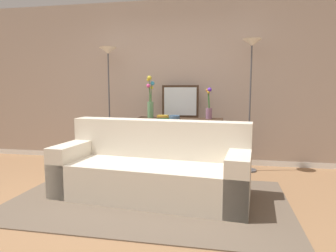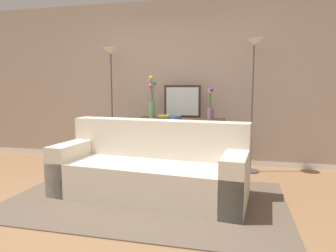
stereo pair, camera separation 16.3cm
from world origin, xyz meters
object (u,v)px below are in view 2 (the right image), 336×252
Objects in this scene: vase_short_flowers at (211,108)px; fruit_bowl at (176,117)px; wall_mirror at (182,101)px; couch at (151,169)px; floor_lamp_right at (253,68)px; book_stack at (165,117)px; book_row_under_console at (155,162)px; console_table at (181,133)px; floor_lamp_left at (111,73)px; vase_tall_flowers at (152,101)px.

vase_short_flowers reaches higher than fruit_bowl.
couch is at bearing -93.65° from wall_mirror.
floor_lamp_right is 1.51m from book_stack.
floor_lamp_right is at bearing 0.73° from book_row_under_console.
console_table is 0.30m from fruit_bowl.
floor_lamp_left is at bearing 178.53° from book_row_under_console.
floor_lamp_right is 4.12× the size of vase_short_flowers.
book_row_under_console is at bearing -1.47° from floor_lamp_left.
floor_lamp_right is at bearing 48.61° from couch.
floor_lamp_right is at bearing -7.67° from wall_mirror.
vase_short_flowers reaches higher than console_table.
vase_short_flowers is at bearing -0.07° from book_row_under_console.
book_row_under_console is (0.03, 0.01, -1.01)m from vase_tall_flowers.
floor_lamp_right reaches higher than floor_lamp_left.
couch is 1.30m from fruit_bowl.
vase_tall_flowers is 0.49m from fruit_bowl.
floor_lamp_right is 8.01× the size of book_row_under_console.
vase_tall_flowers reaches higher than vase_short_flowers.
vase_tall_flowers is at bearing -159.48° from book_row_under_console.
wall_mirror is at bearing 7.17° from floor_lamp_left.
wall_mirror is at bearing 86.35° from couch.
floor_lamp_right reaches higher than console_table.
couch is 2.09m from floor_lamp_left.
vase_tall_flowers is at bearing -158.62° from wall_mirror.
wall_mirror is at bearing 93.41° from console_table.
vase_short_flowers is (0.93, 0.01, -0.10)m from vase_tall_flowers.
console_table is at bearing 0.00° from book_row_under_console.
book_row_under_console is at bearing -180.00° from console_table.
floor_lamp_left is at bearing 172.53° from fruit_bowl.
book_row_under_console is (-0.37, 0.13, -0.77)m from fruit_bowl.
wall_mirror is at bearing 21.38° from vase_tall_flowers.
couch is 2.18m from floor_lamp_right.
couch is 3.45× the size of vase_tall_flowers.
console_table is 1.51m from floor_lamp_left.
console_table is 1.47m from floor_lamp_right.
floor_lamp_left is 1.32m from fruit_bowl.
console_table is 6.46× the size of book_stack.
couch is 1.55m from vase_tall_flowers.
book_stack is at bearing -8.40° from floor_lamp_left.
couch is 1.20× the size of floor_lamp_left.
fruit_bowl is at bearing -7.47° from floor_lamp_left.
book_row_under_console is at bearing 103.86° from couch.
vase_tall_flowers is (-0.45, -0.18, 0.01)m from wall_mirror.
floor_lamp_left reaches higher than vase_short_flowers.
couch is at bearing -113.26° from vase_short_flowers.
floor_lamp_right is 1.62m from vase_tall_flowers.
console_table is at bearing 1.52° from vase_tall_flowers.
wall_mirror is (0.09, 1.49, 0.74)m from couch.
console_table is 0.68× the size of floor_lamp_right.
floor_lamp_right is 2.13m from book_row_under_console.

